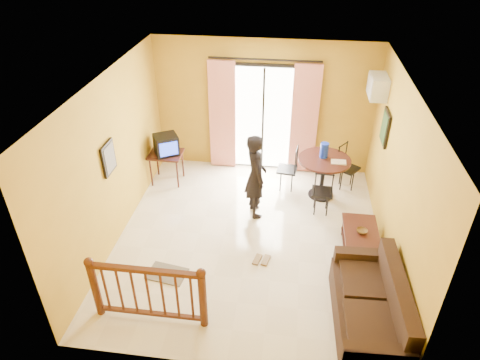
# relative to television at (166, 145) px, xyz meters

# --- Properties ---
(ground) EXTENTS (5.00, 5.00, 0.00)m
(ground) POSITION_rel_television_xyz_m (1.87, -1.62, -0.86)
(ground) COLOR beige
(ground) RESTS_ON ground
(room_shell) EXTENTS (5.00, 5.00, 5.00)m
(room_shell) POSITION_rel_television_xyz_m (1.87, -1.62, 0.84)
(room_shell) COLOR white
(room_shell) RESTS_ON ground
(balcony_door) EXTENTS (2.25, 0.14, 2.46)m
(balcony_door) POSITION_rel_television_xyz_m (1.87, 0.82, 0.32)
(balcony_door) COLOR black
(balcony_door) RESTS_ON ground
(tv_table) EXTENTS (0.66, 0.55, 0.66)m
(tv_table) POSITION_rel_television_xyz_m (-0.03, 0.00, -0.28)
(tv_table) COLOR black
(tv_table) RESTS_ON ground
(television) EXTENTS (0.59, 0.57, 0.40)m
(television) POSITION_rel_television_xyz_m (0.00, 0.00, 0.00)
(television) COLOR black
(television) RESTS_ON tv_table
(picture_left) EXTENTS (0.05, 0.42, 0.52)m
(picture_left) POSITION_rel_television_xyz_m (-0.35, -1.82, 0.69)
(picture_left) COLOR black
(picture_left) RESTS_ON room_shell
(dining_table) EXTENTS (1.01, 1.01, 0.84)m
(dining_table) POSITION_rel_television_xyz_m (3.14, -0.12, -0.20)
(dining_table) COLOR black
(dining_table) RESTS_ON ground
(water_jug) EXTENTS (0.16, 0.16, 0.30)m
(water_jug) POSITION_rel_television_xyz_m (3.12, -0.04, 0.12)
(water_jug) COLOR #122BB1
(water_jug) RESTS_ON dining_table
(serving_tray) EXTENTS (0.28, 0.19, 0.02)m
(serving_tray) POSITION_rel_television_xyz_m (3.39, -0.22, -0.02)
(serving_tray) COLOR beige
(serving_tray) RESTS_ON dining_table
(dining_chairs) EXTENTS (1.71, 1.41, 0.95)m
(dining_chairs) POSITION_rel_television_xyz_m (3.07, -0.13, -0.86)
(dining_chairs) COLOR black
(dining_chairs) RESTS_ON ground
(air_conditioner) EXTENTS (0.31, 0.60, 0.40)m
(air_conditioner) POSITION_rel_television_xyz_m (3.96, 0.33, 1.29)
(air_conditioner) COLOR silver
(air_conditioner) RESTS_ON room_shell
(botanical_print) EXTENTS (0.05, 0.50, 0.60)m
(botanical_print) POSITION_rel_television_xyz_m (4.08, -0.32, 0.79)
(botanical_print) COLOR black
(botanical_print) RESTS_ON room_shell
(coffee_table) EXTENTS (0.55, 1.00, 0.44)m
(coffee_table) POSITION_rel_television_xyz_m (3.72, -1.75, -0.57)
(coffee_table) COLOR black
(coffee_table) RESTS_ON ground
(bowl) EXTENTS (0.19, 0.19, 0.06)m
(bowl) POSITION_rel_television_xyz_m (3.72, -1.76, -0.39)
(bowl) COLOR brown
(bowl) RESTS_ON coffee_table
(sofa) EXTENTS (0.91, 1.86, 0.87)m
(sofa) POSITION_rel_television_xyz_m (3.72, -3.23, -0.54)
(sofa) COLOR black
(sofa) RESTS_ON ground
(standing_person) EXTENTS (0.56, 0.69, 1.62)m
(standing_person) POSITION_rel_television_xyz_m (1.89, -0.86, -0.05)
(standing_person) COLOR black
(standing_person) RESTS_ON ground
(stair_balustrade) EXTENTS (1.63, 0.13, 1.04)m
(stair_balustrade) POSITION_rel_television_xyz_m (0.72, -3.52, -0.30)
(stair_balustrade) COLOR #471E0F
(stair_balustrade) RESTS_ON ground
(doormat) EXTENTS (0.66, 0.49, 0.02)m
(doormat) POSITION_rel_television_xyz_m (0.69, -2.66, -0.85)
(doormat) COLOR #5C5449
(doormat) RESTS_ON ground
(sandals) EXTENTS (0.29, 0.27, 0.03)m
(sandals) POSITION_rel_television_xyz_m (2.14, -2.15, -0.85)
(sandals) COLOR brown
(sandals) RESTS_ON ground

